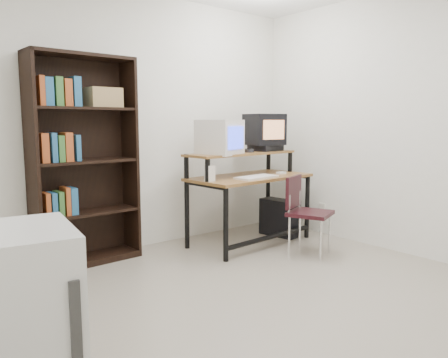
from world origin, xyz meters
TOP-DOWN VIEW (x-y plane):
  - floor at (0.00, 0.00)m, footprint 4.00×4.00m
  - back_wall at (0.00, 2.00)m, footprint 4.00×0.01m
  - right_wall at (2.00, 0.00)m, footprint 0.01×4.00m
  - computer_desk at (1.05, 1.40)m, footprint 1.38×0.76m
  - crt_monitor at (0.72, 1.49)m, footprint 0.48×0.48m
  - vcr at (1.41, 1.52)m, footprint 0.40×0.32m
  - crt_tv at (1.39, 1.52)m, footprint 0.42×0.42m
  - cd_spindle at (1.09, 1.45)m, footprint 0.13×0.13m
  - keyboard at (0.97, 1.20)m, footprint 0.49×0.26m
  - mousepad at (1.44, 1.28)m, footprint 0.24×0.21m
  - mouse at (1.44, 1.29)m, footprint 0.10×0.06m
  - desk_speaker at (0.45, 1.31)m, footprint 0.08×0.08m
  - pc_tower at (1.53, 1.39)m, footprint 0.26×0.47m
  - school_chair at (1.20, 0.75)m, footprint 0.51×0.51m
  - bookshelf at (-0.59, 1.86)m, footprint 0.96×0.35m
  - mini_fridge at (-1.72, -0.22)m, footprint 0.60×0.61m
  - wall_outlet at (1.99, 1.15)m, footprint 0.02×0.08m

SIDE VIEW (x-z plane):
  - floor at x=0.00m, z-range -0.01..0.00m
  - pc_tower at x=1.53m, z-range 0.00..0.42m
  - wall_outlet at x=1.99m, z-range 0.24..0.36m
  - mini_fridge at x=-1.72m, z-range 0.00..0.89m
  - school_chair at x=1.20m, z-range 0.09..0.86m
  - computer_desk at x=1.05m, z-range 0.21..1.19m
  - mousepad at x=1.44m, z-range 0.72..0.73m
  - keyboard at x=0.97m, z-range 0.72..0.75m
  - mouse at x=1.44m, z-range 0.73..0.76m
  - desk_speaker at x=0.45m, z-range 0.72..0.89m
  - bookshelf at x=-0.59m, z-range 0.02..1.93m
  - cd_spindle at x=1.09m, z-range 0.97..1.02m
  - vcr at x=1.41m, z-range 0.97..1.05m
  - crt_monitor at x=0.72m, z-range 0.97..1.33m
  - crt_tv at x=1.39m, z-range 1.05..1.40m
  - back_wall at x=0.00m, z-range 0.00..2.60m
  - right_wall at x=2.00m, z-range 0.00..2.60m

